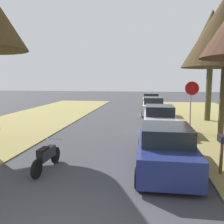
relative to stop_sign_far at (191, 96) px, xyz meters
The scene contains 8 objects.
stop_sign_far is the anchor object (origin of this frame).
street_tree_right_far 6.22m from the stop_sign_far, 65.31° to the left, with size 3.38×3.38×8.02m.
parked_sedan_navy 6.51m from the stop_sign_far, 107.32° to the right, with size 1.95×4.41×1.57m.
parked_sedan_silver 2.32m from the stop_sign_far, behind, with size 1.95×4.41×1.57m.
parked_sedan_white 7.43m from the stop_sign_far, 105.68° to the left, with size 1.95×4.41×1.57m.
parked_sedan_tan 13.69m from the stop_sign_far, 98.71° to the left, with size 1.95×4.41×1.57m.
parked_motorcycle 9.14m from the stop_sign_far, 131.27° to the right, with size 0.60×2.05×0.97m.
curbside_mailbox 6.44m from the stop_sign_far, 91.13° to the right, with size 0.22×0.44×1.27m.
Camera 1 is at (1.60, -3.51, 3.09)m, focal length 38.09 mm.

